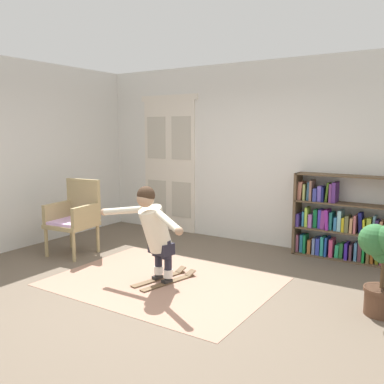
{
  "coord_description": "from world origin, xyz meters",
  "views": [
    {
      "loc": [
        2.76,
        -3.66,
        1.82
      ],
      "look_at": [
        -0.09,
        0.78,
        1.05
      ],
      "focal_mm": 39.29,
      "sensor_mm": 36.0,
      "label": 1
    }
  ],
  "objects": [
    {
      "name": "back_wall",
      "position": [
        0.0,
        2.6,
        1.45
      ],
      "size": [
        6.0,
        0.1,
        2.9
      ],
      "primitive_type": "cube",
      "color": "silver",
      "rests_on": "ground"
    },
    {
      "name": "wicker_chair",
      "position": [
        -2.0,
        0.54,
        0.58
      ],
      "size": [
        0.66,
        0.66,
        1.1
      ],
      "color": "tan",
      "rests_on": "ground"
    },
    {
      "name": "ground_plane",
      "position": [
        0.0,
        0.0,
        0.0
      ],
      "size": [
        7.2,
        7.2,
        0.0
      ],
      "primitive_type": "plane",
      "color": "brown"
    },
    {
      "name": "rug",
      "position": [
        -0.19,
        0.28,
        0.0
      ],
      "size": [
        2.59,
        1.94,
        0.01
      ],
      "primitive_type": "cube",
      "color": "#A27662",
      "rests_on": "ground"
    },
    {
      "name": "double_door",
      "position": [
        -1.72,
        2.54,
        1.23
      ],
      "size": [
        1.22,
        0.05,
        2.45
      ],
      "color": "beige",
      "rests_on": "ground"
    },
    {
      "name": "side_wall_left",
      "position": [
        -3.0,
        0.4,
        1.45
      ],
      "size": [
        0.1,
        6.0,
        2.9
      ],
      "primitive_type": "cube",
      "color": "silver",
      "rests_on": "ground"
    },
    {
      "name": "skis_pair",
      "position": [
        -0.18,
        0.31,
        0.02
      ],
      "size": [
        0.45,
        0.86,
        0.07
      ],
      "color": "brown",
      "rests_on": "rug"
    },
    {
      "name": "potted_plant",
      "position": [
        2.2,
        0.7,
        0.6
      ],
      "size": [
        0.46,
        0.53,
        0.96
      ],
      "color": "brown",
      "rests_on": "ground"
    },
    {
      "name": "person_skier",
      "position": [
        -0.22,
        0.14,
        0.7
      ],
      "size": [
        1.46,
        0.71,
        1.12
      ],
      "color": "white",
      "rests_on": "skis_pair"
    },
    {
      "name": "bookshelf",
      "position": [
        1.45,
        2.39,
        0.5
      ],
      "size": [
        1.6,
        0.3,
        1.21
      ],
      "color": "brown",
      "rests_on": "ground"
    }
  ]
}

